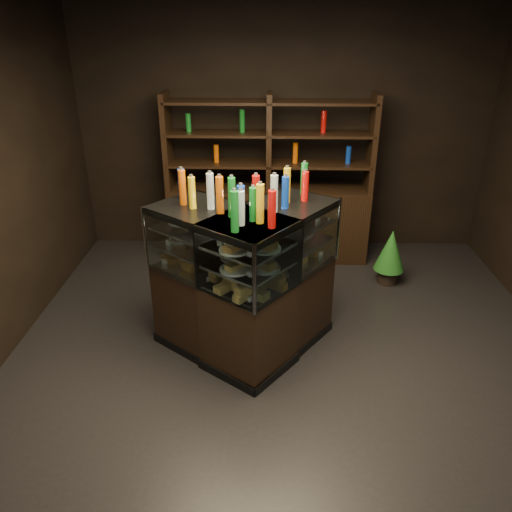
{
  "coord_description": "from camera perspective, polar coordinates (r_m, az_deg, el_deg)",
  "views": [
    {
      "loc": [
        -0.19,
        -3.66,
        2.76
      ],
      "look_at": [
        -0.28,
        -0.04,
        1.01
      ],
      "focal_mm": 35.0,
      "sensor_mm": 36.0,
      "label": 1
    }
  ],
  "objects": [
    {
      "name": "bottles_top",
      "position": [
        3.97,
        -1.21,
        6.96
      ],
      "size": [
        1.16,
        0.87,
        0.3
      ],
      "color": "#B20C0A",
      "rests_on": "display_case"
    },
    {
      "name": "display_case",
      "position": [
        4.41,
        -1.09,
        -5.78
      ],
      "size": [
        1.7,
        1.36,
        1.35
      ],
      "rotation": [
        0.0,
        0.0,
        0.14
      ],
      "color": "black",
      "rests_on": "ground"
    },
    {
      "name": "ground",
      "position": [
        4.59,
        3.55,
        -11.28
      ],
      "size": [
        5.0,
        5.0,
        0.0
      ],
      "primitive_type": "plane",
      "color": "black",
      "rests_on": "ground"
    },
    {
      "name": "food_display",
      "position": [
        4.13,
        -1.15,
        0.99
      ],
      "size": [
        1.34,
        1.01,
        0.42
      ],
      "color": "gold",
      "rests_on": "display_case"
    },
    {
      "name": "potted_conifer",
      "position": [
        5.75,
        15.17,
        0.74
      ],
      "size": [
        0.34,
        0.34,
        0.73
      ],
      "rotation": [
        0.0,
        0.0,
        -0.13
      ],
      "color": "black",
      "rests_on": "ground"
    },
    {
      "name": "back_shelving",
      "position": [
        6.1,
        1.41,
        5.1
      ],
      "size": [
        2.42,
        0.44,
        2.0
      ],
      "rotation": [
        0.0,
        0.0,
        -0.01
      ],
      "color": "black",
      "rests_on": "ground"
    },
    {
      "name": "room_shell",
      "position": [
        3.75,
        4.36,
        13.11
      ],
      "size": [
        5.02,
        5.02,
        3.01
      ],
      "color": "black",
      "rests_on": "ground"
    }
  ]
}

